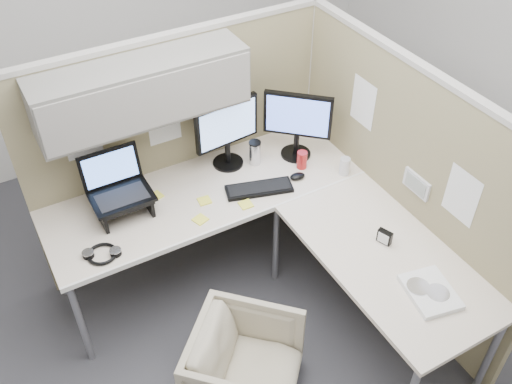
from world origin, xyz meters
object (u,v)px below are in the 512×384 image
desk (270,223)px  office_chair (245,364)px  monitor_left (227,129)px  keyboard (259,189)px

desk → office_chair: (-0.46, -0.54, -0.40)m
monitor_left → desk: bearing=-98.0°
office_chair → monitor_left: monitor_left is taller
office_chair → monitor_left: size_ratio=1.24×
keyboard → monitor_left: bearing=114.0°
desk → office_chair: desk is taller
office_chair → monitor_left: (0.49, 1.12, 0.72)m
desk → keyboard: bearing=74.7°
desk → office_chair: 0.81m
office_chair → keyboard: (0.53, 0.79, 0.45)m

